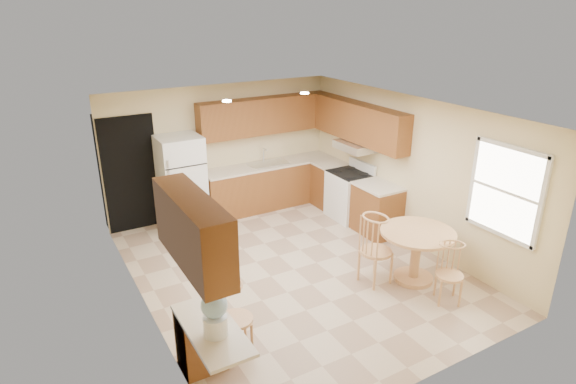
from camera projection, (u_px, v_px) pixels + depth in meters
floor at (294, 269)px, 7.51m from camera, size 5.50×5.50×0.00m
ceiling at (295, 111)px, 6.60m from camera, size 4.50×5.50×0.02m
wall_back at (222, 149)px, 9.28m from camera, size 4.50×0.02×2.50m
wall_front at (434, 282)px, 4.84m from camera, size 4.50×0.02×2.50m
wall_left at (140, 228)px, 6.01m from camera, size 0.02×5.50×2.50m
wall_right at (409, 170)px, 8.10m from camera, size 0.02×5.50×2.50m
doorway at (131, 174)px, 8.52m from camera, size 0.90×0.02×2.10m
base_cab_back at (270, 186)px, 9.74m from camera, size 2.75×0.60×0.87m
counter_back at (269, 164)px, 9.57m from camera, size 2.75×0.63×0.04m
base_cab_right_a at (330, 185)px, 9.76m from camera, size 0.60×0.59×0.87m
counter_right_a at (331, 164)px, 9.59m from camera, size 0.63×0.59×0.04m
base_cab_right_b at (377, 210)px, 8.58m from camera, size 0.60×0.80×0.87m
counter_right_b at (378, 186)px, 8.42m from camera, size 0.63×0.80×0.04m
upper_cab_back at (266, 115)px, 9.33m from camera, size 2.75×0.33×0.70m
upper_cab_right at (359, 122)px, 8.79m from camera, size 0.33×2.42×0.70m
upper_cab_left at (193, 231)px, 4.58m from camera, size 0.33×1.40×0.70m
sink at (268, 164)px, 9.55m from camera, size 0.78×0.44×0.01m
range_hood at (355, 146)px, 8.88m from camera, size 0.50×0.76×0.14m
desk_pedestal at (201, 339)px, 5.38m from camera, size 0.48×0.42×0.72m
desk_top at (212, 329)px, 4.94m from camera, size 0.50×1.20×0.04m
window at (506, 191)px, 6.51m from camera, size 0.06×1.12×1.30m
can_light_a at (227, 101)px, 7.34m from camera, size 0.14×0.14×0.02m
can_light_b at (305, 93)px, 7.99m from camera, size 0.14×0.14×0.02m
refrigerator at (182, 182)px, 8.69m from camera, size 0.76×0.74×1.72m
stove at (349, 195)px, 9.19m from camera, size 0.65×0.76×1.09m
dining_table at (416, 248)px, 7.05m from camera, size 1.08×1.08×0.80m
chair_table_a at (381, 246)px, 6.87m from camera, size 0.47×0.61×1.06m
chair_table_b at (455, 271)px, 6.46m from camera, size 0.38×0.44×0.86m
chair_desk at (239, 314)px, 5.49m from camera, size 0.41×0.53×0.92m
water_crock at (215, 313)px, 4.74m from camera, size 0.27×0.27×0.55m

